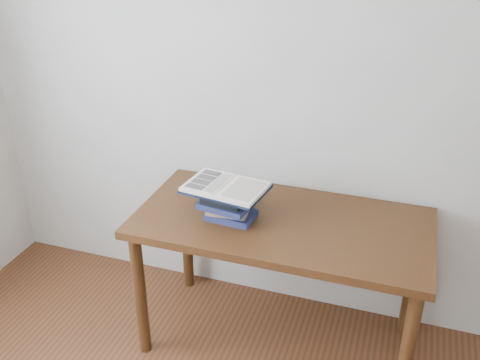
% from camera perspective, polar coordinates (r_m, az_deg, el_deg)
% --- Properties ---
extents(room_shell, '(3.54, 3.54, 2.62)m').
position_cam_1_polar(room_shell, '(1.02, -20.97, 2.40)').
color(room_shell, '#ABAAA2').
rests_on(room_shell, ground).
extents(desk, '(1.37, 0.68, 0.73)m').
position_cam_1_polar(desk, '(2.54, 4.43, -6.13)').
color(desk, '#462311').
rests_on(desk, ground).
extents(book_stack, '(0.26, 0.21, 0.15)m').
position_cam_1_polar(book_stack, '(2.46, -1.31, -2.54)').
color(book_stack, '#192C4C').
rests_on(book_stack, desk).
extents(open_book, '(0.39, 0.30, 0.03)m').
position_cam_1_polar(open_book, '(2.42, -1.53, -0.80)').
color(open_book, black).
rests_on(open_book, book_stack).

